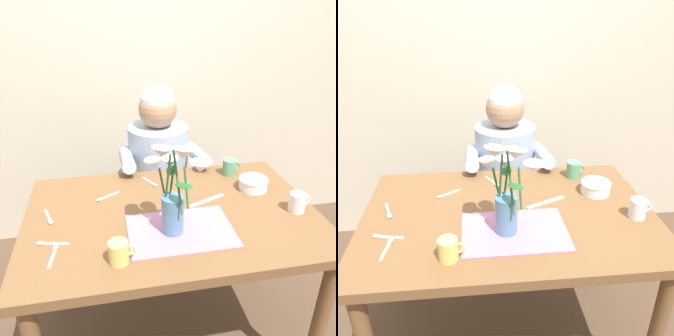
# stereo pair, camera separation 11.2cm
# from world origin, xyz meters

# --- Properties ---
(ground_plane) EXTENTS (6.00, 6.00, 0.00)m
(ground_plane) POSITION_xyz_m (0.00, 0.00, 0.00)
(ground_plane) COLOR #4C3828
(wood_panel_backdrop) EXTENTS (4.00, 0.10, 2.50)m
(wood_panel_backdrop) POSITION_xyz_m (0.00, 1.05, 1.25)
(wood_panel_backdrop) COLOR beige
(wood_panel_backdrop) RESTS_ON ground_plane
(dining_table) EXTENTS (1.20, 0.80, 0.74)m
(dining_table) POSITION_xyz_m (0.00, 0.00, 0.64)
(dining_table) COLOR brown
(dining_table) RESTS_ON ground_plane
(seated_person) EXTENTS (0.45, 0.47, 1.14)m
(seated_person) POSITION_xyz_m (0.04, 0.62, 0.56)
(seated_person) COLOR #4C4C56
(seated_person) RESTS_ON ground_plane
(striped_placemat) EXTENTS (0.40, 0.28, 0.00)m
(striped_placemat) POSITION_xyz_m (0.01, -0.14, 0.74)
(striped_placemat) COLOR #B275A3
(striped_placemat) RESTS_ON dining_table
(flower_vase) EXTENTS (0.25, 0.21, 0.36)m
(flower_vase) POSITION_xyz_m (-0.02, -0.13, 0.92)
(flower_vase) COLOR teal
(flower_vase) RESTS_ON dining_table
(ceramic_bowl) EXTENTS (0.14, 0.14, 0.06)m
(ceramic_bowl) POSITION_xyz_m (0.41, 0.12, 0.77)
(ceramic_bowl) COLOR white
(ceramic_bowl) RESTS_ON dining_table
(dinner_knife) EXTENTS (0.18, 0.09, 0.00)m
(dinner_knife) POSITION_xyz_m (0.17, 0.06, 0.74)
(dinner_knife) COLOR silver
(dinner_knife) RESTS_ON dining_table
(coffee_cup) EXTENTS (0.09, 0.07, 0.08)m
(coffee_cup) POSITION_xyz_m (0.35, 0.29, 0.78)
(coffee_cup) COLOR #569970
(coffee_cup) RESTS_ON dining_table
(ceramic_mug) EXTENTS (0.09, 0.07, 0.08)m
(ceramic_mug) POSITION_xyz_m (-0.23, -0.27, 0.78)
(ceramic_mug) COLOR #E5C666
(ceramic_mug) RESTS_ON dining_table
(tea_cup) EXTENTS (0.09, 0.07, 0.08)m
(tea_cup) POSITION_xyz_m (0.51, -0.09, 0.78)
(tea_cup) COLOR silver
(tea_cup) RESTS_ON dining_table
(spoon_0) EXTENTS (0.07, 0.11, 0.01)m
(spoon_0) POSITION_xyz_m (-0.05, 0.26, 0.74)
(spoon_0) COLOR silver
(spoon_0) RESTS_ON dining_table
(spoon_1) EXTENTS (0.11, 0.08, 0.01)m
(spoon_1) POSITION_xyz_m (-0.27, 0.17, 0.74)
(spoon_1) COLOR silver
(spoon_1) RESTS_ON dining_table
(spoon_2) EXTENTS (0.12, 0.04, 0.01)m
(spoon_2) POSITION_xyz_m (-0.49, -0.12, 0.74)
(spoon_2) COLOR silver
(spoon_2) RESTS_ON dining_table
(spoon_3) EXTENTS (0.03, 0.12, 0.01)m
(spoon_3) POSITION_xyz_m (-0.46, -0.18, 0.74)
(spoon_3) COLOR silver
(spoon_3) RESTS_ON dining_table
(spoon_4) EXTENTS (0.05, 0.12, 0.01)m
(spoon_4) POSITION_xyz_m (-0.50, 0.04, 0.74)
(spoon_4) COLOR silver
(spoon_4) RESTS_ON dining_table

